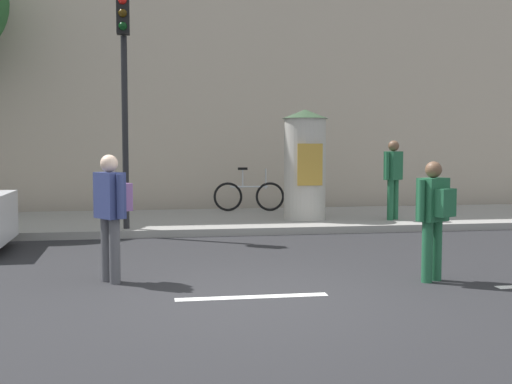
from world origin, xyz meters
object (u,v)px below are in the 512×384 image
(traffic_light, at_px, (124,74))
(pedestrian_in_red_top, at_px, (111,207))
(poster_column, at_px, (305,164))
(pedestrian_in_dark_shirt, at_px, (434,211))
(bicycle_leaning, at_px, (249,196))
(pedestrian_with_bag, at_px, (393,173))

(traffic_light, height_order, pedestrian_in_red_top, traffic_light)
(poster_column, distance_m, pedestrian_in_dark_shirt, 5.96)
(poster_column, relative_size, bicycle_leaning, 1.37)
(pedestrian_with_bag, relative_size, bicycle_leaning, 0.99)
(poster_column, xyz_separation_m, bicycle_leaning, (-0.97, 1.89, -0.84))
(traffic_light, bearing_deg, pedestrian_in_red_top, -90.00)
(traffic_light, xyz_separation_m, pedestrian_in_dark_shirt, (4.13, -4.78, -2.23))
(poster_column, relative_size, pedestrian_with_bag, 1.39)
(bicycle_leaning, bearing_deg, pedestrian_in_red_top, -111.82)
(traffic_light, xyz_separation_m, pedestrian_in_red_top, (0.00, -4.14, -2.17))
(pedestrian_in_dark_shirt, xyz_separation_m, pedestrian_with_bag, (1.60, 5.48, 0.25))
(pedestrian_with_bag, bearing_deg, poster_column, 166.27)
(pedestrian_in_dark_shirt, bearing_deg, pedestrian_with_bag, 73.76)
(poster_column, distance_m, bicycle_leaning, 2.28)
(pedestrian_with_bag, bearing_deg, pedestrian_in_red_top, -139.80)
(pedestrian_in_dark_shirt, height_order, pedestrian_with_bag, pedestrian_with_bag)
(poster_column, bearing_deg, pedestrian_with_bag, -13.73)
(traffic_light, relative_size, pedestrian_in_red_top, 2.70)
(traffic_light, distance_m, bicycle_leaning, 4.94)
(traffic_light, bearing_deg, poster_column, 16.75)
(traffic_light, relative_size, bicycle_leaning, 2.54)
(poster_column, bearing_deg, pedestrian_in_dark_shirt, -87.27)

